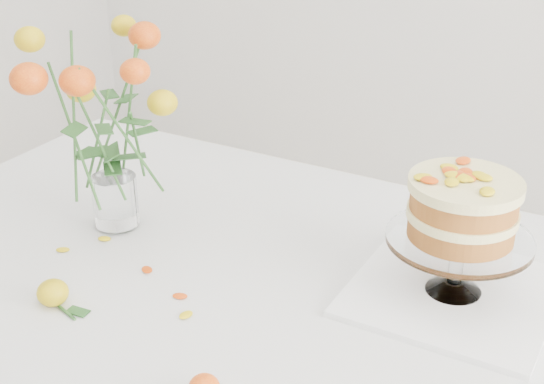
# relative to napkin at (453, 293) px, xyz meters

# --- Properties ---
(table) EXTENTS (1.43, 0.93, 0.76)m
(table) POSITION_rel_napkin_xyz_m (-0.38, -0.09, -0.09)
(table) COLOR tan
(table) RESTS_ON ground
(napkin) EXTENTS (0.33, 0.33, 0.01)m
(napkin) POSITION_rel_napkin_xyz_m (0.00, 0.00, 0.00)
(napkin) COLOR white
(napkin) RESTS_ON table
(cake_stand) EXTENTS (0.24, 0.24, 0.21)m
(cake_stand) POSITION_rel_napkin_xyz_m (0.00, 0.00, 0.15)
(cake_stand) COLOR white
(cake_stand) RESTS_ON napkin
(rose_vase) EXTENTS (0.37, 0.37, 0.43)m
(rose_vase) POSITION_rel_napkin_xyz_m (-0.65, -0.08, 0.25)
(rose_vase) COLOR white
(rose_vase) RESTS_ON table
(loose_rose_near) EXTENTS (0.09, 0.05, 0.04)m
(loose_rose_near) POSITION_rel_napkin_xyz_m (-0.57, -0.35, 0.02)
(loose_rose_near) COLOR gold
(loose_rose_near) RESTS_ON table
(stray_petal_a) EXTENTS (0.03, 0.02, 0.00)m
(stray_petal_a) POSITION_rel_napkin_xyz_m (-0.50, -0.19, -0.00)
(stray_petal_a) COLOR yellow
(stray_petal_a) RESTS_ON table
(stray_petal_b) EXTENTS (0.03, 0.02, 0.00)m
(stray_petal_b) POSITION_rel_napkin_xyz_m (-0.40, -0.23, -0.00)
(stray_petal_b) COLOR yellow
(stray_petal_b) RESTS_ON table
(stray_petal_c) EXTENTS (0.03, 0.02, 0.00)m
(stray_petal_c) POSITION_rel_napkin_xyz_m (-0.36, -0.27, -0.00)
(stray_petal_c) COLOR yellow
(stray_petal_c) RESTS_ON table
(stray_petal_d) EXTENTS (0.03, 0.02, 0.00)m
(stray_petal_d) POSITION_rel_napkin_xyz_m (-0.64, -0.14, -0.00)
(stray_petal_d) COLOR yellow
(stray_petal_d) RESTS_ON table
(stray_petal_e) EXTENTS (0.03, 0.02, 0.00)m
(stray_petal_e) POSITION_rel_napkin_xyz_m (-0.68, -0.21, -0.00)
(stray_petal_e) COLOR yellow
(stray_petal_e) RESTS_ON table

